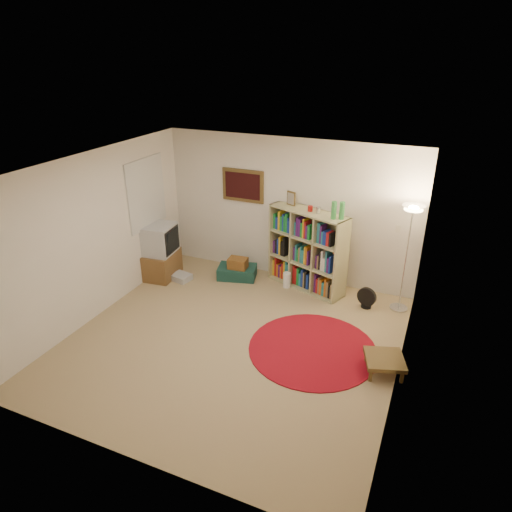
{
  "coord_description": "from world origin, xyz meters",
  "views": [
    {
      "loc": [
        2.44,
        -4.84,
        3.84
      ],
      "look_at": [
        0.1,
        0.6,
        1.1
      ],
      "focal_mm": 32.0,
      "sensor_mm": 36.0,
      "label": 1
    }
  ],
  "objects_px": {
    "tv_stand": "(161,252)",
    "suitcase": "(237,272)",
    "bookshelf": "(306,251)",
    "floor_lamp": "(411,225)",
    "side_table": "(384,360)",
    "floor_fan": "(367,298)"
  },
  "relations": [
    {
      "from": "floor_lamp",
      "to": "suitcase",
      "type": "distance_m",
      "value": 3.14
    },
    {
      "from": "bookshelf",
      "to": "floor_fan",
      "type": "xyz_separation_m",
      "value": [
        1.12,
        -0.31,
        -0.5
      ]
    },
    {
      "from": "tv_stand",
      "to": "suitcase",
      "type": "distance_m",
      "value": 1.4
    },
    {
      "from": "floor_lamp",
      "to": "side_table",
      "type": "xyz_separation_m",
      "value": [
        0.02,
        -1.68,
        -1.26
      ]
    },
    {
      "from": "floor_fan",
      "to": "suitcase",
      "type": "height_order",
      "value": "floor_fan"
    },
    {
      "from": "bookshelf",
      "to": "tv_stand",
      "type": "relative_size",
      "value": 1.68
    },
    {
      "from": "floor_lamp",
      "to": "floor_fan",
      "type": "bearing_deg",
      "value": -160.72
    },
    {
      "from": "floor_lamp",
      "to": "suitcase",
      "type": "relative_size",
      "value": 2.28
    },
    {
      "from": "floor_lamp",
      "to": "side_table",
      "type": "height_order",
      "value": "floor_lamp"
    },
    {
      "from": "floor_lamp",
      "to": "side_table",
      "type": "bearing_deg",
      "value": -89.22
    },
    {
      "from": "floor_fan",
      "to": "suitcase",
      "type": "bearing_deg",
      "value": -168.73
    },
    {
      "from": "suitcase",
      "to": "tv_stand",
      "type": "bearing_deg",
      "value": -174.02
    },
    {
      "from": "floor_fan",
      "to": "tv_stand",
      "type": "relative_size",
      "value": 0.36
    },
    {
      "from": "side_table",
      "to": "floor_lamp",
      "type": "bearing_deg",
      "value": 90.78
    },
    {
      "from": "tv_stand",
      "to": "suitcase",
      "type": "height_order",
      "value": "tv_stand"
    },
    {
      "from": "side_table",
      "to": "tv_stand",
      "type": "bearing_deg",
      "value": 164.35
    },
    {
      "from": "floor_fan",
      "to": "suitcase",
      "type": "relative_size",
      "value": 0.47
    },
    {
      "from": "tv_stand",
      "to": "suitcase",
      "type": "bearing_deg",
      "value": 15.05
    },
    {
      "from": "bookshelf",
      "to": "floor_lamp",
      "type": "xyz_separation_m",
      "value": [
        1.62,
        -0.13,
        0.77
      ]
    },
    {
      "from": "floor_fan",
      "to": "tv_stand",
      "type": "height_order",
      "value": "tv_stand"
    },
    {
      "from": "tv_stand",
      "to": "side_table",
      "type": "height_order",
      "value": "tv_stand"
    },
    {
      "from": "suitcase",
      "to": "side_table",
      "type": "xyz_separation_m",
      "value": [
        2.87,
        -1.65,
        0.08
      ]
    }
  ]
}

